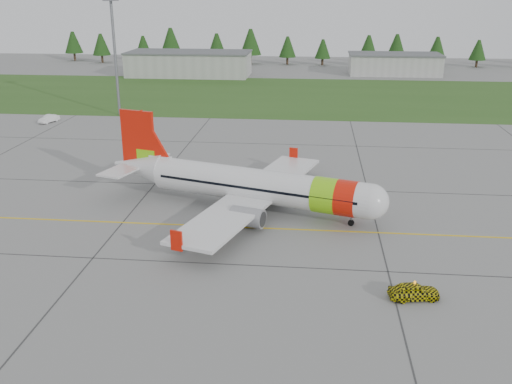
# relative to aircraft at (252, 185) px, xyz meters

# --- Properties ---
(ground) EXTENTS (320.00, 320.00, 0.00)m
(ground) POSITION_rel_aircraft_xyz_m (2.56, -12.72, -2.73)
(ground) COLOR gray
(ground) RESTS_ON ground
(aircraft) EXTENTS (30.31, 28.68, 9.45)m
(aircraft) POSITION_rel_aircraft_xyz_m (0.00, 0.00, 0.00)
(aircraft) COLOR silver
(aircraft) RESTS_ON ground
(follow_me_car) EXTENTS (1.53, 1.72, 3.78)m
(follow_me_car) POSITION_rel_aircraft_xyz_m (13.92, -16.93, -0.84)
(follow_me_car) COLOR yellow
(follow_me_car) RESTS_ON ground
(service_van) EXTENTS (1.75, 1.70, 4.01)m
(service_van) POSITION_rel_aircraft_xyz_m (-39.75, 38.11, -0.72)
(service_van) COLOR white
(service_van) RESTS_ON ground
(grass_strip) EXTENTS (320.00, 50.00, 0.03)m
(grass_strip) POSITION_rel_aircraft_xyz_m (2.56, 69.28, -2.71)
(grass_strip) COLOR #30561E
(grass_strip) RESTS_ON ground
(taxi_guideline) EXTENTS (120.00, 0.25, 0.02)m
(taxi_guideline) POSITION_rel_aircraft_xyz_m (2.56, -4.72, -2.71)
(taxi_guideline) COLOR gold
(taxi_guideline) RESTS_ON ground
(hangar_west) EXTENTS (32.00, 14.00, 6.00)m
(hangar_west) POSITION_rel_aircraft_xyz_m (-27.44, 97.28, 0.27)
(hangar_west) COLOR #A8A8A3
(hangar_west) RESTS_ON ground
(hangar_east) EXTENTS (24.00, 12.00, 5.20)m
(hangar_east) POSITION_rel_aircraft_xyz_m (27.56, 105.28, -0.13)
(hangar_east) COLOR #A8A8A3
(hangar_east) RESTS_ON ground
(floodlight_mast) EXTENTS (0.50, 0.50, 20.00)m
(floodlight_mast) POSITION_rel_aircraft_xyz_m (-29.44, 45.28, 7.27)
(floodlight_mast) COLOR slate
(floodlight_mast) RESTS_ON ground
(treeline) EXTENTS (160.00, 8.00, 10.00)m
(treeline) POSITION_rel_aircraft_xyz_m (2.56, 125.28, 2.27)
(treeline) COLOR #1C3F14
(treeline) RESTS_ON ground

